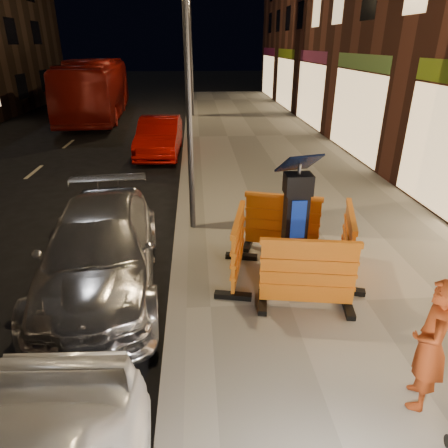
{
  "coord_description": "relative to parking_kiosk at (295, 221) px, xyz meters",
  "views": [
    {
      "loc": [
        0.37,
        -5.1,
        3.88
      ],
      "look_at": [
        0.8,
        1.0,
        1.1
      ],
      "focal_mm": 32.0,
      "sensor_mm": 36.0,
      "label": 1
    }
  ],
  "objects": [
    {
      "name": "sidewalk",
      "position": [
        1.02,
        -0.85,
        -1.11
      ],
      "size": [
        6.0,
        60.0,
        0.15
      ],
      "primitive_type": "cube",
      "color": "gray",
      "rests_on": "ground"
    },
    {
      "name": "man",
      "position": [
        0.82,
        -2.78,
        -0.23
      ],
      "size": [
        0.6,
        0.69,
        1.6
      ],
      "primitive_type": "imported",
      "rotation": [
        0.0,
        0.0,
        -2.03
      ],
      "color": "maroon",
      "rests_on": "sidewalk"
    },
    {
      "name": "street_lamp_far",
      "position": [
        -1.73,
        17.15,
        1.97
      ],
      "size": [
        0.12,
        0.12,
        6.0
      ],
      "primitive_type": "cylinder",
      "color": "#3F3F44",
      "rests_on": "sidewalk"
    },
    {
      "name": "bus_doubledecker",
      "position": [
        -7.09,
        17.84,
        -1.18
      ],
      "size": [
        3.41,
        11.25,
        3.09
      ],
      "primitive_type": "imported",
      "rotation": [
        0.0,
        0.0,
        0.07
      ],
      "color": "maroon",
      "rests_on": "ground"
    },
    {
      "name": "barrier_kerbside",
      "position": [
        -0.95,
        0.0,
        -0.46
      ],
      "size": [
        0.91,
        1.57,
        1.15
      ],
      "primitive_type": "cube",
      "rotation": [
        0.0,
        0.0,
        1.36
      ],
      "color": "orange",
      "rests_on": "sidewalk"
    },
    {
      "name": "ground_plane",
      "position": [
        -1.98,
        -0.85,
        -1.18
      ],
      "size": [
        120.0,
        120.0,
        0.0
      ],
      "primitive_type": "plane",
      "color": "black",
      "rests_on": "ground"
    },
    {
      "name": "street_lamp_mid",
      "position": [
        -1.73,
        2.15,
        1.97
      ],
      "size": [
        0.12,
        0.12,
        6.0
      ],
      "primitive_type": "cylinder",
      "color": "#3F3F44",
      "rests_on": "sidewalk"
    },
    {
      "name": "barrier_back",
      "position": [
        0.0,
        0.95,
        -0.46
      ],
      "size": [
        1.59,
        1.02,
        1.15
      ],
      "primitive_type": "cube",
      "rotation": [
        0.0,
        0.0,
        -0.3
      ],
      "color": "orange",
      "rests_on": "sidewalk"
    },
    {
      "name": "barrier_front",
      "position": [
        0.0,
        -0.95,
        -0.46
      ],
      "size": [
        1.56,
        0.84,
        1.15
      ],
      "primitive_type": "cube",
      "rotation": [
        0.0,
        0.0,
        -0.16
      ],
      "color": "orange",
      "rests_on": "sidewalk"
    },
    {
      "name": "car_silver",
      "position": [
        -3.29,
        0.18,
        -1.18
      ],
      "size": [
        2.35,
        4.82,
        1.35
      ],
      "primitive_type": "imported",
      "rotation": [
        0.0,
        0.0,
        0.1
      ],
      "color": "silver",
      "rests_on": "ground"
    },
    {
      "name": "kerb",
      "position": [
        -1.98,
        -0.85,
        -1.11
      ],
      "size": [
        0.3,
        60.0,
        0.15
      ],
      "primitive_type": "cube",
      "color": "slate",
      "rests_on": "ground"
    },
    {
      "name": "barrier_bldgside",
      "position": [
        0.95,
        0.0,
        -0.46
      ],
      "size": [
        1.0,
        1.59,
        1.15
      ],
      "primitive_type": "cube",
      "rotation": [
        0.0,
        0.0,
        1.29
      ],
      "color": "orange",
      "rests_on": "sidewalk"
    },
    {
      "name": "parking_kiosk",
      "position": [
        0.0,
        0.0,
        0.0
      ],
      "size": [
        0.79,
        0.79,
        2.07
      ],
      "primitive_type": "cube",
      "rotation": [
        0.0,
        0.0,
        -0.25
      ],
      "color": "black",
      "rests_on": "sidewalk"
    },
    {
      "name": "car_red",
      "position": [
        -2.96,
        9.13,
        -1.18
      ],
      "size": [
        1.57,
        4.2,
        1.37
      ],
      "primitive_type": "imported",
      "rotation": [
        0.0,
        0.0,
        -0.03
      ],
      "color": "#AB0B08",
      "rests_on": "ground"
    }
  ]
}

